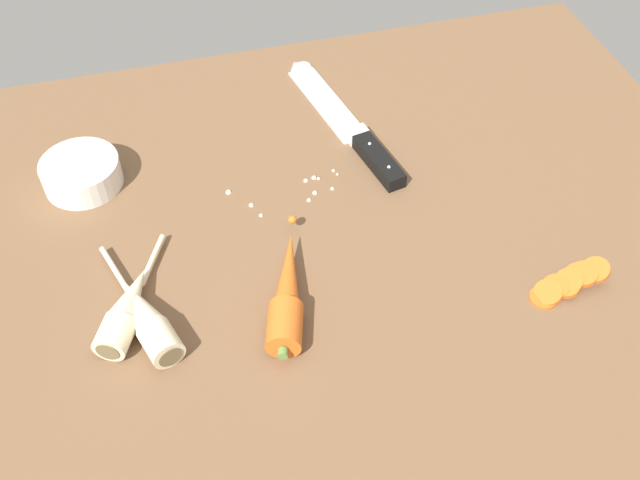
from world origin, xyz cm
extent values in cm
cube|color=brown|center=(0.00, 0.00, -2.00)|extent=(120.00, 90.00, 4.00)
cube|color=silver|center=(9.14, 27.09, 0.25)|extent=(8.19, 20.47, 0.50)
cone|color=silver|center=(6.97, 38.08, 0.25)|extent=(4.47, 3.71, 3.96)
cube|color=silver|center=(11.07, 17.28, 1.10)|extent=(3.27, 2.53, 2.20)
cube|color=black|center=(12.33, 10.90, 1.10)|extent=(4.88, 11.33, 2.20)
sphere|color=silver|center=(11.79, 13.65, 2.20)|extent=(0.50, 0.50, 0.50)
sphere|color=silver|center=(12.88, 8.16, 2.20)|extent=(0.50, 0.50, 0.50)
cylinder|color=#D6601E|center=(-7.67, -14.48, 2.10)|extent=(5.78, 7.02, 4.20)
cone|color=#D6601E|center=(-5.56, -7.52, 2.10)|extent=(8.03, 15.07, 3.99)
sphere|color=#D6601E|center=(-2.70, 1.94, 2.10)|extent=(1.20, 1.20, 1.20)
cylinder|color=#5B7F3D|center=(-8.72, -17.95, 2.10)|extent=(1.44, 1.30, 1.20)
cylinder|color=beige|center=(-21.84, -12.77, 2.00)|extent=(5.30, 5.80, 4.00)
cone|color=beige|center=(-23.93, -6.45, 2.00)|extent=(6.28, 9.27, 3.80)
cylinder|color=beige|center=(-26.06, 0.01, 1.10)|extent=(3.55, 8.96, 0.70)
cylinder|color=brown|center=(-21.09, -15.04, 2.00)|extent=(2.75, 1.16, 2.80)
cylinder|color=beige|center=(-26.86, -10.49, 2.00)|extent=(5.51, 5.70, 4.00)
cone|color=beige|center=(-24.21, -4.99, 2.00)|extent=(6.82, 8.69, 3.80)
cylinder|color=beige|center=(-21.49, 0.65, 1.10)|extent=(4.30, 7.92, 0.70)
cylinder|color=brown|center=(-27.81, -12.46, 2.00)|extent=(2.65, 1.49, 2.80)
cylinder|color=#D6601E|center=(24.40, -17.34, 0.35)|extent=(3.46, 3.46, 0.70)
cylinder|color=#D6601E|center=(25.09, -17.09, 0.60)|extent=(3.64, 3.61, 2.29)
cylinder|color=#D6601E|center=(26.30, -16.66, 0.84)|extent=(3.49, 3.42, 1.79)
cylinder|color=#D6601E|center=(27.48, -17.04, 1.08)|extent=(3.42, 3.35, 1.83)
cylinder|color=#D6601E|center=(28.01, -16.60, 1.33)|extent=(3.54, 3.49, 2.10)
cylinder|color=#D6601E|center=(29.39, -16.20, 1.57)|extent=(3.43, 3.36, 1.87)
cylinder|color=#D6601E|center=(30.03, -16.37, 1.82)|extent=(3.59, 3.52, 1.98)
cylinder|color=#D6601E|center=(31.56, -16.35, 2.07)|extent=(3.56, 3.53, 2.31)
cylinder|color=white|center=(-29.14, 18.59, 2.00)|extent=(11.00, 11.00, 4.00)
cylinder|color=#BCBCB8|center=(-29.14, 18.59, 2.48)|extent=(8.80, 8.80, 2.80)
sphere|color=beige|center=(5.78, 11.76, 0.26)|extent=(0.51, 0.51, 0.51)
sphere|color=beige|center=(3.24, 10.71, 0.25)|extent=(0.49, 0.49, 0.49)
sphere|color=beige|center=(6.11, 10.89, 0.21)|extent=(0.41, 0.41, 0.41)
sphere|color=beige|center=(4.60, 8.20, 0.28)|extent=(0.57, 0.57, 0.57)
sphere|color=beige|center=(0.82, 6.84, 0.31)|extent=(0.63, 0.63, 0.63)
sphere|color=beige|center=(-6.24, 5.75, 0.29)|extent=(0.58, 0.58, 0.58)
sphere|color=beige|center=(-7.12, 8.00, 0.36)|extent=(0.72, 0.72, 0.72)
sphere|color=beige|center=(-9.69, 11.34, 0.41)|extent=(0.83, 0.83, 0.83)
sphere|color=beige|center=(2.67, 11.06, 0.35)|extent=(0.70, 0.70, 0.70)
sphere|color=beige|center=(2.01, 8.04, 0.35)|extent=(0.70, 0.70, 0.70)
sphere|color=beige|center=(1.39, 10.78, 0.33)|extent=(0.67, 0.67, 0.67)
camera|label=1|loc=(-16.59, -62.64, 71.75)|focal=40.82mm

